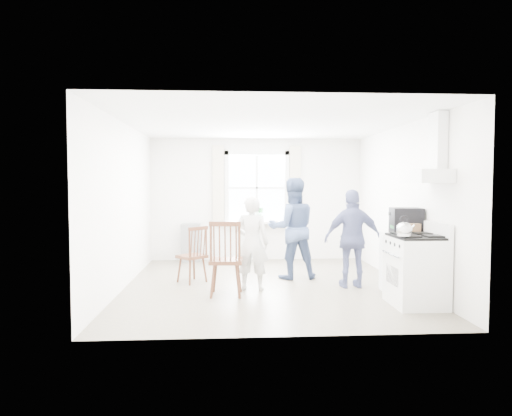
{
  "coord_description": "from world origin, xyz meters",
  "views": [
    {
      "loc": [
        -0.62,
        -7.28,
        1.65
      ],
      "look_at": [
        -0.16,
        0.2,
        1.24
      ],
      "focal_mm": 32.0,
      "sensor_mm": 36.0,
      "label": 1
    }
  ],
  "objects": [
    {
      "name": "low_cabinet",
      "position": [
        1.98,
        -0.65,
        0.45
      ],
      "size": [
        0.5,
        0.55,
        0.9
      ],
      "primitive_type": "cube",
      "color": "white",
      "rests_on": "ground"
    },
    {
      "name": "window_assembly",
      "position": [
        0.0,
        2.45,
        1.46
      ],
      "size": [
        1.88,
        0.24,
        1.7
      ],
      "color": "white",
      "rests_on": "room_shell"
    },
    {
      "name": "person_right",
      "position": [
        1.35,
        -0.24,
        0.78
      ],
      "size": [
        0.92,
        0.92,
        1.55
      ],
      "primitive_type": "imported",
      "rotation": [
        0.0,
        0.0,
        3.15
      ],
      "color": "navy",
      "rests_on": "ground"
    },
    {
      "name": "stereo_stack",
      "position": [
        2.03,
        -0.68,
        1.09
      ],
      "size": [
        0.47,
        0.43,
        0.38
      ],
      "color": "black",
      "rests_on": "low_cabinet"
    },
    {
      "name": "potted_plant",
      "position": [
        0.06,
        2.36,
        0.99
      ],
      "size": [
        0.19,
        0.19,
        0.29
      ],
      "primitive_type": "imported",
      "rotation": [
        0.0,
        0.0,
        -0.22
      ],
      "color": "#35783E",
      "rests_on": "window_assembly"
    },
    {
      "name": "room_shell",
      "position": [
        0.0,
        0.0,
        1.3
      ],
      "size": [
        4.62,
        5.12,
        2.64
      ],
      "color": "#776D5C",
      "rests_on": "ground"
    },
    {
      "name": "range_hood",
      "position": [
        2.07,
        -1.35,
        1.9
      ],
      "size": [
        0.45,
        0.76,
        0.94
      ],
      "color": "white",
      "rests_on": "room_shell"
    },
    {
      "name": "windsor_chair_b",
      "position": [
        -0.66,
        -0.75,
        0.68
      ],
      "size": [
        0.5,
        0.49,
        1.12
      ],
      "color": "#4C2818",
      "rests_on": "ground"
    },
    {
      "name": "person_left",
      "position": [
        -0.25,
        -0.32,
        0.73
      ],
      "size": [
        0.63,
        0.63,
        1.46
      ],
      "primitive_type": "imported",
      "rotation": [
        0.0,
        0.0,
        2.93
      ],
      "color": "silver",
      "rests_on": "ground"
    },
    {
      "name": "cardboard_box",
      "position": [
        1.99,
        -0.89,
        0.99
      ],
      "size": [
        0.29,
        0.22,
        0.17
      ],
      "primitive_type": "cube",
      "rotation": [
        0.0,
        0.0,
        0.13
      ],
      "color": "#976E49",
      "rests_on": "low_cabinet"
    },
    {
      "name": "gas_stove",
      "position": [
        1.91,
        -1.35,
        0.48
      ],
      "size": [
        0.68,
        0.76,
        1.12
      ],
      "color": "white",
      "rests_on": "ground"
    },
    {
      "name": "person_mid",
      "position": [
        0.49,
        0.5,
        0.87
      ],
      "size": [
        0.91,
        0.91,
        1.74
      ],
      "primitive_type": "imported",
      "rotation": [
        0.0,
        0.0,
        3.23
      ],
      "color": "#405178",
      "rests_on": "ground"
    },
    {
      "name": "kettle",
      "position": [
        1.65,
        -1.56,
        1.05
      ],
      "size": [
        0.2,
        0.2,
        0.29
      ],
      "color": "silver",
      "rests_on": "gas_stove"
    },
    {
      "name": "shelf_unit",
      "position": [
        -1.4,
        2.33,
        0.4
      ],
      "size": [
        0.4,
        0.3,
        0.8
      ],
      "primitive_type": "cube",
      "color": "gray",
      "rests_on": "ground"
    },
    {
      "name": "windsor_chair_a",
      "position": [
        -1.15,
        0.21,
        0.58
      ],
      "size": [
        0.56,
        0.56,
        0.95
      ],
      "color": "#4C2818",
      "rests_on": "ground"
    }
  ]
}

